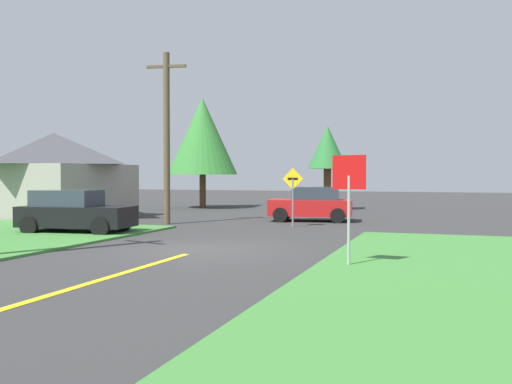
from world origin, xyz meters
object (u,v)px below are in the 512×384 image
at_px(stop_sign, 349,188).
at_px(car_approaching_junction, 312,204).
at_px(utility_pole_mid, 167,136).
at_px(oak_tree_left, 327,149).
at_px(barn, 54,175).
at_px(direction_sign, 293,190).
at_px(parked_car_near_building, 74,212).
at_px(pine_tree_center, 203,136).

xyz_separation_m(stop_sign, car_approaching_junction, (-3.94, 12.90, -1.08)).
relative_size(stop_sign, utility_pole_mid, 0.35).
height_order(car_approaching_junction, oak_tree_left, oak_tree_left).
height_order(car_approaching_junction, barn, barn).
bearing_deg(direction_sign, stop_sign, -67.62).
bearing_deg(oak_tree_left, car_approaching_junction, -82.88).
bearing_deg(direction_sign, utility_pole_mid, -174.38).
bearing_deg(direction_sign, parked_car_near_building, -143.56).
height_order(car_approaching_junction, utility_pole_mid, utility_pole_mid).
height_order(stop_sign, utility_pole_mid, utility_pole_mid).
relative_size(oak_tree_left, pine_tree_center, 0.72).
distance_m(stop_sign, parked_car_near_building, 11.97).
relative_size(oak_tree_left, barn, 0.77).
relative_size(stop_sign, direction_sign, 1.07).
relative_size(stop_sign, car_approaching_junction, 0.65).
distance_m(parked_car_near_building, pine_tree_center, 17.11).
bearing_deg(stop_sign, car_approaching_junction, -65.51).
height_order(parked_car_near_building, utility_pole_mid, utility_pole_mid).
relative_size(car_approaching_junction, parked_car_near_building, 0.95).
bearing_deg(utility_pole_mid, barn, 167.57).
bearing_deg(utility_pole_mid, pine_tree_center, 107.00).
height_order(utility_pole_mid, pine_tree_center, utility_pole_mid).
distance_m(pine_tree_center, barn, 11.19).
bearing_deg(barn, direction_sign, -4.68).
xyz_separation_m(car_approaching_junction, oak_tree_left, (-1.10, 8.83, 3.02)).
height_order(oak_tree_left, pine_tree_center, pine_tree_center).
xyz_separation_m(car_approaching_junction, direction_sign, (-0.07, -3.18, 0.73)).
relative_size(parked_car_near_building, direction_sign, 1.75).
distance_m(parked_car_near_building, oak_tree_left, 18.47).
bearing_deg(parked_car_near_building, stop_sign, -29.12).
bearing_deg(utility_pole_mid, car_approaching_junction, 33.33).
relative_size(car_approaching_junction, barn, 0.60).
height_order(parked_car_near_building, oak_tree_left, oak_tree_left).
bearing_deg(car_approaching_junction, pine_tree_center, -49.43).
height_order(stop_sign, direction_sign, stop_sign).
relative_size(car_approaching_junction, oak_tree_left, 0.78).
height_order(car_approaching_junction, parked_car_near_building, same).
height_order(stop_sign, pine_tree_center, pine_tree_center).
bearing_deg(car_approaching_junction, direction_sign, 80.50).
bearing_deg(parked_car_near_building, pine_tree_center, 90.85).
distance_m(stop_sign, pine_tree_center, 25.02).
height_order(direction_sign, pine_tree_center, pine_tree_center).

